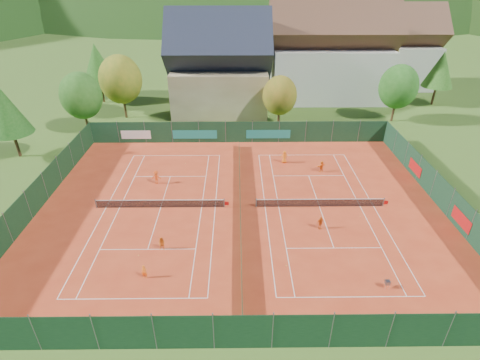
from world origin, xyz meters
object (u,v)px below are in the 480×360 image
player_right_near (320,223)px  player_left_far (156,177)px  player_left_mid (162,244)px  player_right_far_b (321,166)px  chalet (220,69)px  player_right_far_a (284,157)px  hotel_block_b (392,52)px  ball_hopper (388,282)px  hotel_block_a (329,56)px  player_left_near (144,272)px

player_right_near → player_left_far: bearing=128.8°
player_left_mid → player_right_far_b: bearing=55.5°
chalet → player_right_near: (10.31, -33.62, -5.95)m
chalet → player_right_far_a: bearing=-67.2°
chalet → hotel_block_b: 35.85m
player_left_far → player_right_near: player_left_far is taller
chalet → ball_hopper: (13.90, -41.01, -6.07)m
hotel_block_a → hotel_block_b: size_ratio=1.25×
ball_hopper → player_left_far: bearing=141.8°
player_left_mid → player_right_far_a: player_right_far_a is taller
player_left_mid → player_left_near: bearing=-88.1°
player_left_far → player_right_near: 18.60m
player_left_near → player_right_near: 16.04m
chalet → player_left_near: bearing=-96.5°
player_right_far_a → player_left_near: bearing=58.1°
player_left_mid → player_right_far_b: player_right_far_b is taller
chalet → hotel_block_a: bearing=17.5°
player_left_near → player_left_far: bearing=99.6°
hotel_block_a → player_right_near: 41.11m
hotel_block_a → player_left_far: (-25.24, -31.14, -6.59)m
hotel_block_a → player_right_near: size_ratio=16.03×
ball_hopper → player_right_far_b: player_right_far_b is taller
player_left_mid → player_right_near: player_right_near is taller
player_right_near → player_right_far_a: (-1.79, 13.39, 0.12)m
chalet → player_left_far: size_ratio=10.22×
chalet → player_right_far_a: chalet is taller
player_left_far → player_right_near: size_ratio=1.18×
player_left_far → player_left_mid: bearing=104.9°
player_right_far_a → player_right_near: bearing=99.4°
player_left_mid → player_right_far_a: (12.24, 16.19, 0.16)m
hotel_block_b → player_left_far: (-39.24, -39.14, -5.83)m
hotel_block_a → player_right_near: hotel_block_a is taller
hotel_block_a → player_left_near: hotel_block_a is taller
chalet → player_left_mid: (-3.72, -36.43, -5.99)m
chalet → player_left_mid: 37.10m
hotel_block_a → player_right_far_a: bearing=-111.8°
hotel_block_b → chalet: bearing=-157.0°
player_right_far_a → player_right_far_b: (4.10, -2.35, -0.11)m
hotel_block_a → player_left_mid: size_ratio=17.07×
player_right_far_b → player_left_near: bearing=15.6°
ball_hopper → player_left_mid: 18.20m
player_right_far_a → ball_hopper: bearing=106.3°
player_right_far_a → hotel_block_a: bearing=-110.0°
player_right_near → hotel_block_a: bearing=53.5°
hotel_block_a → player_right_far_a: (-10.48, -26.23, -6.59)m
ball_hopper → player_right_near: player_right_near is taller
hotel_block_b → player_left_near: (-37.51, -53.76, -6.01)m
player_left_mid → hotel_block_a: bearing=77.0°
hotel_block_b → player_right_near: bearing=-115.5°
player_right_far_a → player_right_far_b: size_ratio=1.16×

